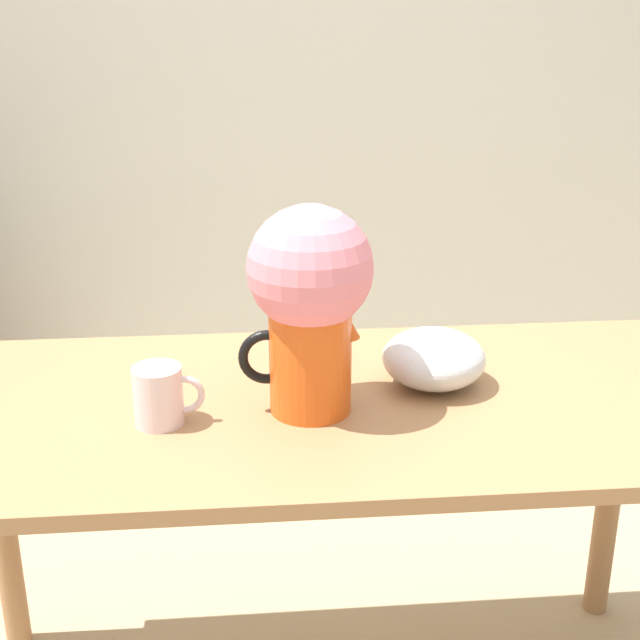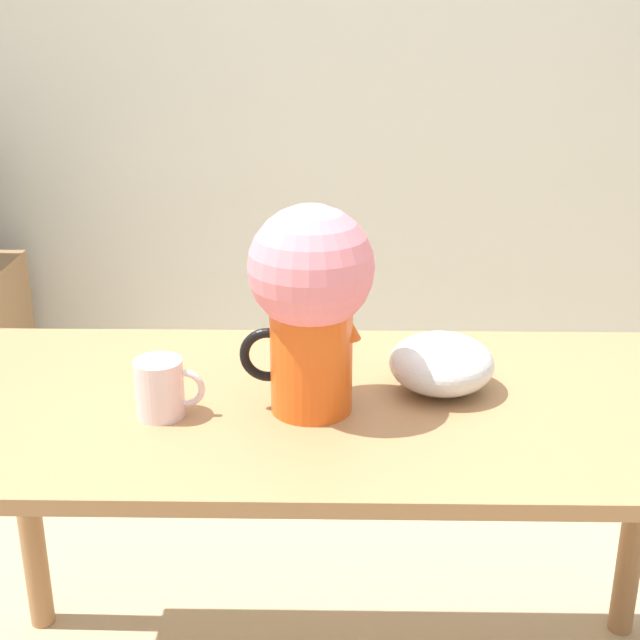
% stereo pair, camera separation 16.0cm
% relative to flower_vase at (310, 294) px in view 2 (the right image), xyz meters
% --- Properties ---
extents(wall_back, '(8.00, 0.05, 2.60)m').
position_rel_flower_vase_xyz_m(wall_back, '(0.04, 1.91, 0.29)').
color(wall_back, silver).
rests_on(wall_back, ground_plane).
extents(table, '(1.59, 0.72, 0.78)m').
position_rel_flower_vase_xyz_m(table, '(0.04, 0.04, -0.34)').
color(table, '#A3754C').
rests_on(table, ground_plane).
extents(flower_vase, '(0.25, 0.23, 0.39)m').
position_rel_flower_vase_xyz_m(flower_vase, '(0.00, 0.00, 0.00)').
color(flower_vase, '#E05619').
rests_on(flower_vase, table).
extents(coffee_mug, '(0.13, 0.09, 0.11)m').
position_rel_flower_vase_xyz_m(coffee_mug, '(-0.27, -0.03, -0.17)').
color(coffee_mug, silver).
rests_on(coffee_mug, table).
extents(white_bowl, '(0.20, 0.20, 0.11)m').
position_rel_flower_vase_xyz_m(white_bowl, '(0.25, 0.09, -0.17)').
color(white_bowl, silver).
rests_on(white_bowl, table).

